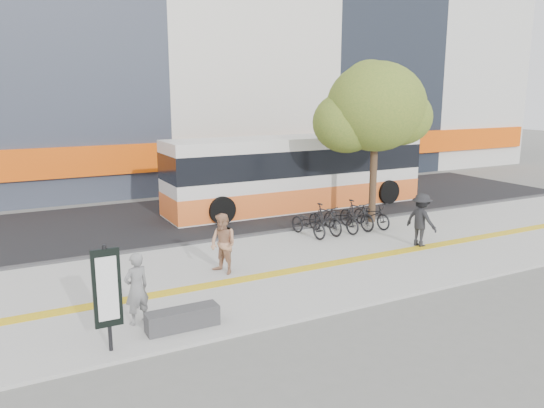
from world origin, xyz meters
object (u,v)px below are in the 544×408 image
signboard (107,290)px  seated_woman (136,289)px  street_tree (373,109)px  pedestrian_dark (421,220)px  pedestrian_tan (223,244)px  bench (183,319)px  bus (297,174)px

signboard → seated_woman: (0.80, 1.03, -0.47)m
seated_woman → street_tree: bearing=-171.5°
street_tree → pedestrian_dark: (-0.68, -3.61, -3.54)m
signboard → pedestrian_tan: bearing=40.6°
signboard → pedestrian_dark: 11.05m
bench → pedestrian_tan: bearing=53.3°
street_tree → bus: bearing=108.0°
bench → seated_woman: bearing=137.9°
bus → seated_woman: bus is taller
bench → pedestrian_tan: (2.19, 2.94, 0.64)m
pedestrian_dark → pedestrian_tan: bearing=75.3°
signboard → street_tree: 13.40m
bench → signboard: signboard is taller
street_tree → pedestrian_tan: (-7.59, -3.08, -3.57)m
seated_woman → pedestrian_tan: bearing=-161.6°
bench → signboard: size_ratio=0.73×
pedestrian_dark → street_tree: bearing=-21.1°
bench → seated_woman: 1.23m
bench → street_tree: (9.78, 6.02, 4.21)m
seated_woman → pedestrian_dark: 10.04m
signboard → pedestrian_tan: signboard is taller
signboard → seated_woman: bearing=52.1°
pedestrian_tan → pedestrian_dark: (6.91, -0.52, 0.03)m
signboard → pedestrian_dark: signboard is taller
bench → bus: bus is taller
street_tree → seated_woman: 12.37m
signboard → pedestrian_dark: (10.70, 2.72, -0.39)m
bench → pedestrian_tan: 3.72m
street_tree → pedestrian_dark: 5.10m
signboard → seated_woman: signboard is taller
bench → street_tree: bearing=31.6°
pedestrian_dark → bus: bearing=-6.4°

